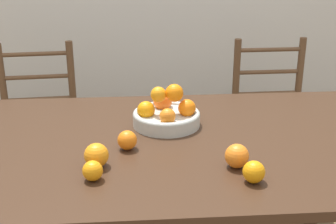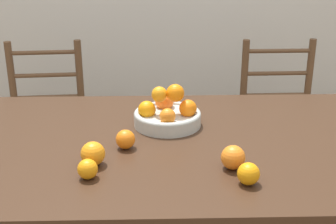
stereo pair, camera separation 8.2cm
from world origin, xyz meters
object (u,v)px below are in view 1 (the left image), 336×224
object	(u,v)px
fruit_bowl	(166,114)
orange_loose_4	(93,171)
orange_loose_2	(237,156)
orange_loose_3	(96,155)
chair_left	(39,131)
orange_loose_0	(254,172)
chair_right	(272,124)
orange_loose_1	(127,140)

from	to	relation	value
fruit_bowl	orange_loose_4	distance (m)	0.52
orange_loose_4	orange_loose_2	bearing A→B (deg)	6.42
orange_loose_3	chair_left	distance (m)	1.13
orange_loose_0	chair_left	size ratio (longest dim) A/B	0.08
fruit_bowl	orange_loose_3	size ratio (longest dim) A/B	3.29
orange_loose_2	orange_loose_3	world-z (taller)	orange_loose_3
chair_right	orange_loose_3	bearing A→B (deg)	-133.75
orange_loose_0	orange_loose_3	bearing A→B (deg)	163.94
orange_loose_0	orange_loose_3	distance (m)	0.52
orange_loose_3	chair_right	world-z (taller)	chair_right
orange_loose_0	orange_loose_1	xyz separation A→B (m)	(-0.40, 0.27, -0.00)
orange_loose_0	orange_loose_2	size ratio (longest dim) A/B	0.88
fruit_bowl	orange_loose_4	size ratio (longest dim) A/B	4.15
orange_loose_3	chair_right	size ratio (longest dim) A/B	0.09
orange_loose_3	chair_left	bearing A→B (deg)	111.73
fruit_bowl	orange_loose_4	bearing A→B (deg)	-121.29
chair_left	chair_right	bearing A→B (deg)	-4.33
orange_loose_0	orange_loose_1	world-z (taller)	same
orange_loose_0	fruit_bowl	bearing A→B (deg)	116.08
fruit_bowl	orange_loose_0	xyz separation A→B (m)	(0.24, -0.49, -0.01)
orange_loose_1	chair_right	bearing A→B (deg)	46.92
chair_right	chair_left	bearing A→B (deg)	178.79
orange_loose_1	orange_loose_2	world-z (taller)	orange_loose_2
orange_loose_1	orange_loose_3	distance (m)	0.16
fruit_bowl	chair_right	size ratio (longest dim) A/B	0.29
fruit_bowl	orange_loose_2	distance (m)	0.44
orange_loose_3	orange_loose_4	xyz separation A→B (m)	(-0.01, -0.09, -0.01)
orange_loose_2	chair_left	size ratio (longest dim) A/B	0.09
orange_loose_0	orange_loose_4	world-z (taller)	orange_loose_0
chair_left	orange_loose_3	bearing A→B (deg)	-72.61
orange_loose_4	chair_left	world-z (taller)	chair_left
orange_loose_2	chair_right	world-z (taller)	chair_right
orange_loose_3	orange_loose_1	bearing A→B (deg)	51.44
fruit_bowl	orange_loose_1	bearing A→B (deg)	-126.03
fruit_bowl	chair_right	world-z (taller)	chair_right
orange_loose_2	orange_loose_0	bearing A→B (deg)	-73.17
orange_loose_0	chair_right	world-z (taller)	chair_right
orange_loose_3	chair_left	size ratio (longest dim) A/B	0.09
orange_loose_2	fruit_bowl	bearing A→B (deg)	118.38
orange_loose_2	chair_left	distance (m)	1.40
orange_loose_1	fruit_bowl	bearing A→B (deg)	53.97
fruit_bowl	orange_loose_4	world-z (taller)	fruit_bowl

